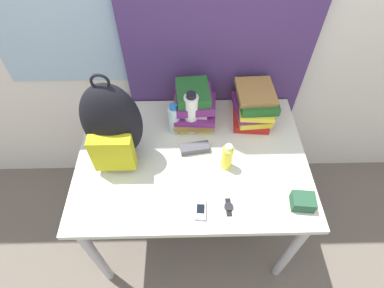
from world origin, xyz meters
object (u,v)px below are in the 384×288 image
object	(u,v)px
book_stack_left	(194,105)
sports_bottle	(190,113)
sunglasses_case	(195,148)
wristwatch	(229,207)
backpack	(112,125)
book_stack_center	(254,104)
water_bottle	(174,119)
sunscreen_bottle	(227,157)
cell_phone	(201,210)
camera_pouch	(303,201)

from	to	relation	value
book_stack_left	sports_bottle	world-z (taller)	sports_bottle
sunglasses_case	book_stack_left	bearing A→B (deg)	89.70
sports_bottle	wristwatch	size ratio (longest dim) A/B	2.88
backpack	book_stack_center	xyz separation A→B (m)	(0.71, 0.25, -0.12)
water_bottle	wristwatch	distance (m)	0.54
sunscreen_bottle	cell_phone	bearing A→B (deg)	-119.50
water_bottle	wristwatch	world-z (taller)	water_bottle
sunscreen_bottle	camera_pouch	distance (m)	0.40
backpack	book_stack_center	size ratio (longest dim) A/B	1.69
wristwatch	book_stack_left	bearing A→B (deg)	104.23
book_stack_left	wristwatch	bearing A→B (deg)	-75.77
backpack	sunglasses_case	distance (m)	0.43
backpack	book_stack_center	distance (m)	0.76
water_bottle	sunscreen_bottle	distance (m)	0.36
camera_pouch	book_stack_left	bearing A→B (deg)	130.53
backpack	cell_phone	distance (m)	0.56
book_stack_left	sunscreen_bottle	size ratio (longest dim) A/B	1.73
book_stack_center	wristwatch	distance (m)	0.60
water_bottle	sports_bottle	distance (m)	0.09
book_stack_center	water_bottle	size ratio (longest dim) A/B	1.57
sports_bottle	book_stack_left	bearing A→B (deg)	75.37
backpack	water_bottle	xyz separation A→B (m)	(0.28, 0.16, -0.13)
camera_pouch	sunglasses_case	bearing A→B (deg)	145.78
backpack	sunscreen_bottle	size ratio (longest dim) A/B	3.15
book_stack_center	sunscreen_bottle	xyz separation A→B (m)	(-0.18, -0.34, -0.03)
camera_pouch	wristwatch	distance (m)	0.33
backpack	camera_pouch	distance (m)	0.94
sunscreen_bottle	cell_phone	world-z (taller)	sunscreen_bottle
water_bottle	sunscreen_bottle	bearing A→B (deg)	-43.41
book_stack_left	sports_bottle	bearing A→B (deg)	-104.63
backpack	sunglasses_case	bearing A→B (deg)	1.61
sunscreen_bottle	sports_bottle	bearing A→B (deg)	124.33
backpack	sports_bottle	world-z (taller)	backpack
sunglasses_case	camera_pouch	world-z (taller)	camera_pouch
book_stack_left	sunglasses_case	xyz separation A→B (m)	(-0.00, -0.23, -0.09)
sports_bottle	cell_phone	bearing A→B (deg)	-85.85
water_bottle	sunscreen_bottle	size ratio (longest dim) A/B	1.18
cell_phone	sunglasses_case	world-z (taller)	sunglasses_case
cell_phone	wristwatch	size ratio (longest dim) A/B	1.16
backpack	book_stack_center	world-z (taller)	backpack
sunscreen_bottle	cell_phone	xyz separation A→B (m)	(-0.14, -0.24, -0.07)
sports_bottle	book_stack_center	bearing A→B (deg)	13.72
sunglasses_case	wristwatch	size ratio (longest dim) A/B	1.76
sunscreen_bottle	sunglasses_case	size ratio (longest dim) A/B	1.01
book_stack_left	water_bottle	size ratio (longest dim) A/B	1.47
backpack	cell_phone	bearing A→B (deg)	-39.66
water_bottle	cell_phone	size ratio (longest dim) A/B	1.82
sports_bottle	wristwatch	bearing A→B (deg)	-71.28
book_stack_center	wristwatch	bearing A→B (deg)	-107.98
cell_phone	sunglasses_case	xyz separation A→B (m)	(-0.02, 0.34, 0.01)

